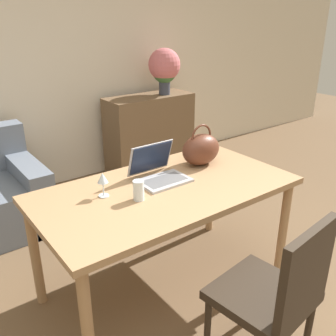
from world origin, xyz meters
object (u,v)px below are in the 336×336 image
handbag (201,149)px  drinking_glass (139,190)px  flower_vase (164,67)px  wine_glass (103,180)px  chair (277,292)px  laptop (158,170)px

handbag → drinking_glass: bearing=-162.9°
drinking_glass → flower_vase: bearing=50.0°
wine_glass → handbag: bearing=2.8°
chair → flower_vase: bearing=57.7°
wine_glass → drinking_glass: bearing=-48.8°
chair → handbag: size_ratio=3.10×
drinking_glass → wine_glass: size_ratio=0.80×
chair → wine_glass: bearing=106.0°
drinking_glass → handbag: bearing=17.1°
drinking_glass → handbag: size_ratio=0.40×
drinking_glass → chair: bearing=-71.7°
handbag → flower_vase: 1.82m
laptop → flower_vase: bearing=52.4°
wine_glass → flower_vase: size_ratio=0.29×
handbag → wine_glass: bearing=-177.2°
flower_vase → chair: bearing=-115.5°
handbag → flower_vase: bearing=61.7°
laptop → flower_vase: 2.06m
chair → laptop: laptop is taller
wine_glass → handbag: 0.78m
drinking_glass → flower_vase: flower_vase is taller
chair → flower_vase: size_ratio=1.80×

